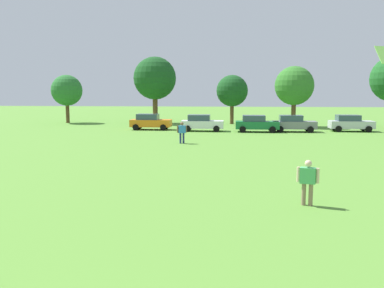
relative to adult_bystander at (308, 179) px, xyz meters
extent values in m
plane|color=#568C33|center=(-5.41, 18.41, -0.97)|extent=(160.00, 160.00, 0.00)
cylinder|color=#8C7259|center=(0.12, -0.03, -0.57)|extent=(0.15, 0.15, 0.80)
cylinder|color=#8C7259|center=(-0.12, 0.03, -0.57)|extent=(0.15, 0.15, 0.80)
cube|color=#4CB266|center=(0.00, 0.00, 0.11)|extent=(0.59, 0.43, 0.57)
cylinder|color=beige|center=(0.32, -0.09, 0.13)|extent=(0.12, 0.12, 0.53)
cylinder|color=beige|center=(-0.32, 0.09, 0.13)|extent=(0.12, 0.12, 0.53)
sphere|color=beige|center=(0.00, 0.00, 0.54)|extent=(0.25, 0.25, 0.25)
cylinder|color=navy|center=(-6.48, 17.10, -0.56)|extent=(0.15, 0.15, 0.82)
cylinder|color=navy|center=(-6.72, 17.03, -0.56)|extent=(0.15, 0.15, 0.82)
cube|color=#337FCC|center=(-6.60, 17.06, 0.14)|extent=(0.61, 0.47, 0.58)
cylinder|color=brown|center=(-6.28, 17.17, 0.16)|extent=(0.12, 0.12, 0.55)
cylinder|color=brown|center=(-6.92, 16.96, 0.16)|extent=(0.12, 0.12, 0.55)
sphere|color=brown|center=(-6.60, 17.06, 0.58)|extent=(0.26, 0.26, 0.26)
cube|color=orange|center=(-11.34, 28.41, -0.27)|extent=(4.30, 1.80, 0.76)
cube|color=#334756|center=(-11.68, 28.41, 0.41)|extent=(2.24, 1.58, 0.60)
cylinder|color=black|center=(-9.88, 29.31, -0.65)|extent=(0.64, 0.22, 0.64)
cylinder|color=black|center=(-9.88, 27.51, -0.65)|extent=(0.64, 0.22, 0.64)
cylinder|color=black|center=(-12.80, 29.31, -0.65)|extent=(0.64, 0.22, 0.64)
cylinder|color=black|center=(-12.80, 27.51, -0.65)|extent=(0.64, 0.22, 0.64)
cube|color=white|center=(-5.75, 27.37, -0.27)|extent=(4.30, 1.80, 0.76)
cube|color=#334756|center=(-6.09, 27.37, 0.41)|extent=(2.24, 1.58, 0.60)
cylinder|color=black|center=(-4.29, 28.27, -0.65)|extent=(0.64, 0.22, 0.64)
cylinder|color=black|center=(-4.29, 26.47, -0.65)|extent=(0.64, 0.22, 0.64)
cylinder|color=black|center=(-7.21, 28.27, -0.65)|extent=(0.64, 0.22, 0.64)
cylinder|color=black|center=(-7.21, 26.47, -0.65)|extent=(0.64, 0.22, 0.64)
cube|color=#196B38|center=(-0.21, 27.01, -0.27)|extent=(4.30, 1.80, 0.76)
cube|color=#334756|center=(-0.56, 27.01, 0.41)|extent=(2.24, 1.58, 0.60)
cylinder|color=black|center=(1.25, 27.91, -0.65)|extent=(0.64, 0.22, 0.64)
cylinder|color=black|center=(1.25, 26.11, -0.65)|extent=(0.64, 0.22, 0.64)
cylinder|color=black|center=(-1.67, 27.91, -0.65)|extent=(0.64, 0.22, 0.64)
cylinder|color=black|center=(-1.67, 26.11, -0.65)|extent=(0.64, 0.22, 0.64)
cube|color=slate|center=(3.52, 27.51, -0.27)|extent=(4.30, 1.80, 0.76)
cube|color=#334756|center=(3.17, 27.51, 0.41)|extent=(2.24, 1.58, 0.60)
cylinder|color=black|center=(4.98, 28.41, -0.65)|extent=(0.64, 0.22, 0.64)
cylinder|color=black|center=(4.98, 26.61, -0.65)|extent=(0.64, 0.22, 0.64)
cylinder|color=black|center=(2.05, 28.41, -0.65)|extent=(0.64, 0.22, 0.64)
cylinder|color=black|center=(2.05, 26.61, -0.65)|extent=(0.64, 0.22, 0.64)
cube|color=silver|center=(9.38, 28.51, -0.27)|extent=(4.30, 1.80, 0.76)
cube|color=#334756|center=(9.03, 28.51, 0.41)|extent=(2.24, 1.58, 0.60)
cylinder|color=black|center=(10.84, 29.41, -0.65)|extent=(0.64, 0.22, 0.64)
cylinder|color=black|center=(10.84, 27.61, -0.65)|extent=(0.64, 0.22, 0.64)
cylinder|color=black|center=(7.91, 29.41, -0.65)|extent=(0.64, 0.22, 0.64)
cylinder|color=black|center=(7.91, 27.61, -0.65)|extent=(0.64, 0.22, 0.64)
cylinder|color=brown|center=(-24.08, 36.95, 0.29)|extent=(0.46, 0.46, 2.52)
sphere|color=#286B2D|center=(-24.08, 36.95, 3.24)|extent=(3.98, 3.98, 3.98)
cylinder|color=brown|center=(-12.60, 37.49, 0.75)|extent=(0.63, 0.63, 3.44)
sphere|color=#194C1E|center=(-12.60, 37.49, 4.78)|extent=(5.43, 5.43, 5.43)
cylinder|color=brown|center=(-2.78, 37.24, 0.28)|extent=(0.46, 0.46, 2.49)
sphere|color=#194C1E|center=(-2.78, 37.24, 3.19)|extent=(3.93, 3.93, 3.93)
cylinder|color=brown|center=(4.31, 33.71, 0.44)|extent=(0.52, 0.52, 2.82)
sphere|color=#337528|center=(4.31, 33.71, 3.75)|extent=(4.46, 4.46, 4.46)
camera|label=1|loc=(-2.66, -14.48, 3.03)|focal=38.27mm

